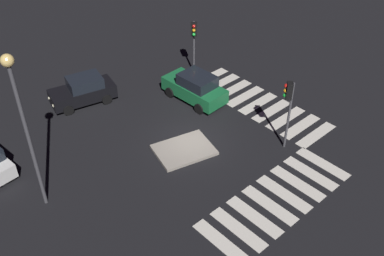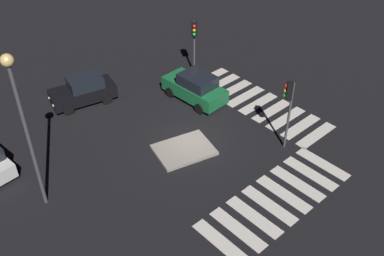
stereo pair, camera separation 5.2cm
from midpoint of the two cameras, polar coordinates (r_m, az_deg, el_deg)
ground_plane at (r=26.88m, az=-0.06°, el=-1.70°), size 80.00×80.00×0.00m
traffic_island at (r=26.15m, az=-1.07°, el=-2.75°), size 3.77×3.20×0.18m
car_green at (r=29.98m, az=0.33°, el=5.10°), size 2.27×4.54×1.94m
car_black at (r=30.60m, az=-13.53°, el=4.58°), size 4.46×2.70×1.83m
traffic_light_north at (r=31.97m, az=0.19°, el=11.52°), size 0.54×0.53×4.00m
traffic_light_east at (r=25.14m, az=11.96°, el=3.51°), size 0.54×0.53×4.30m
street_lamp at (r=20.94m, az=-20.70°, el=2.02°), size 0.56×0.56×8.35m
crosswalk_near at (r=23.79m, az=10.51°, el=-8.77°), size 8.75×3.20×0.02m
crosswalk_side at (r=30.41m, az=8.21°, el=3.07°), size 3.20×9.90×0.02m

